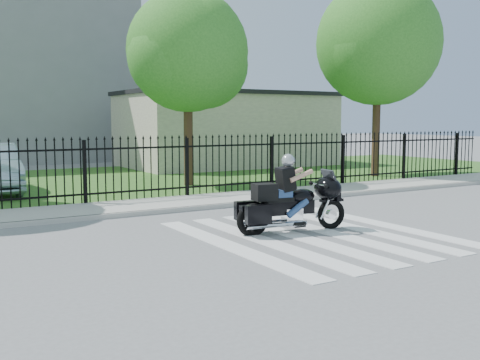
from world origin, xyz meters
TOP-DOWN VIEW (x-y plane):
  - ground at (0.00, 0.00)m, footprint 120.00×120.00m
  - crosswalk at (0.00, 0.00)m, footprint 5.00×5.50m
  - sidewalk at (0.00, 5.00)m, footprint 40.00×2.00m
  - curb at (0.00, 4.00)m, footprint 40.00×0.12m
  - grass_strip at (0.00, 12.00)m, footprint 40.00×12.00m
  - iron_fence at (0.00, 6.00)m, footprint 26.00×0.04m
  - tree_mid at (1.50, 9.00)m, footprint 4.20×4.20m
  - tree_right at (9.50, 8.00)m, footprint 5.00×5.00m
  - building_low at (7.00, 16.00)m, footprint 10.00×6.00m
  - building_low_roof at (7.00, 16.00)m, footprint 10.20×6.20m
  - motorcycle_rider at (-0.27, 0.50)m, footprint 2.52×1.03m

SIDE VIEW (x-z plane):
  - ground at x=0.00m, z-range 0.00..0.00m
  - crosswalk at x=0.00m, z-range 0.00..0.01m
  - grass_strip at x=0.00m, z-range 0.00..0.02m
  - sidewalk at x=0.00m, z-range 0.00..0.12m
  - curb at x=0.00m, z-range 0.00..0.12m
  - motorcycle_rider at x=-0.27m, z-range -0.15..1.52m
  - iron_fence at x=0.00m, z-range 0.00..1.80m
  - building_low at x=7.00m, z-range 0.00..3.50m
  - building_low_roof at x=7.00m, z-range 3.50..3.70m
  - tree_mid at x=1.50m, z-range 1.28..8.06m
  - tree_right at x=9.50m, z-range 1.44..9.34m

